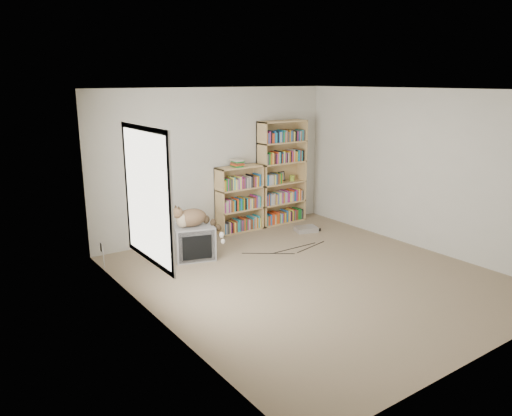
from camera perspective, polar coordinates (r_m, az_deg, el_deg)
floor at (r=6.96m, az=6.33°, el=-7.77°), size 4.50×5.00×0.01m
wall_back at (r=8.58m, az=-4.59°, el=5.23°), size 4.50×0.02×2.50m
wall_front at (r=5.07m, az=25.78°, el=-2.74°), size 4.50×0.02×2.50m
wall_left at (r=5.39m, az=-11.52°, el=-0.60°), size 0.02×5.00×2.50m
wall_right at (r=8.24m, az=18.42°, el=4.14°), size 0.02×5.00×2.50m
ceiling at (r=6.44m, az=6.97°, el=13.27°), size 4.50×5.00×0.02m
window at (r=5.54m, az=-12.33°, el=1.36°), size 0.02×1.22×1.52m
crt_tv at (r=7.60m, az=-7.19°, el=-3.81°), size 0.71×0.67×0.51m
cat at (r=7.44m, az=-6.90°, el=-1.36°), size 0.71×0.52×0.58m
bookcase_tall at (r=9.26m, az=2.91°, el=3.75°), size 0.95×0.30×1.91m
bookcase_short at (r=8.80m, az=-1.96°, el=0.73°), size 0.85×0.30×1.17m
book_stack at (r=8.60m, az=-2.22°, el=5.15°), size 0.18×0.24×0.13m
green_mug at (r=9.40m, az=4.09°, el=3.46°), size 0.10×0.10×0.11m
framed_print at (r=9.37m, az=2.94°, el=3.66°), size 0.13×0.05×0.18m
dvd_player at (r=8.92m, az=5.74°, el=-2.41°), size 0.44×0.37×0.09m
wall_outlet at (r=7.42m, az=-17.25°, el=-4.30°), size 0.01×0.08×0.13m
floor_cables at (r=8.05m, az=2.39°, el=-4.52°), size 1.20×0.70×0.01m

